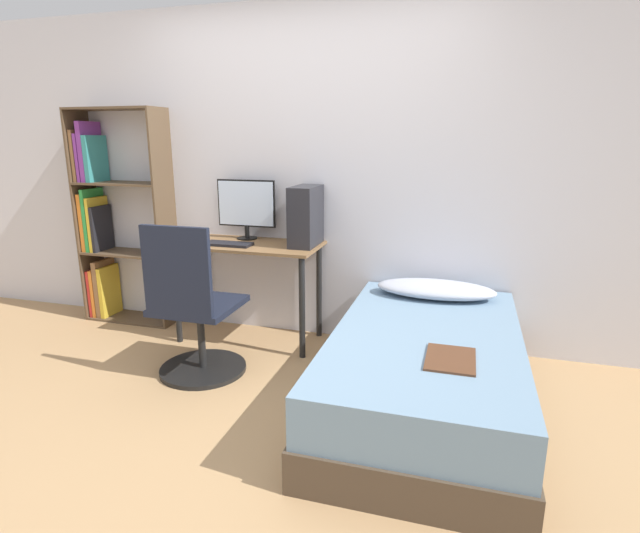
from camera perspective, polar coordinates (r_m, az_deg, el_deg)
name	(u,v)px	position (r m, az deg, el deg)	size (l,w,h in m)	color
ground_plane	(226,429)	(2.92, -10.73, -17.75)	(14.00, 14.00, 0.00)	tan
wall_back	(308,177)	(3.86, -1.41, 10.15)	(8.00, 0.05, 2.50)	silver
desk	(248,260)	(3.84, -8.26, 0.72)	(1.11, 0.52, 0.77)	brown
bookshelf	(109,222)	(4.59, -22.96, 4.67)	(0.79, 0.29, 1.78)	brown
office_chair	(195,320)	(3.37, -14.13, -5.90)	(0.58, 0.58, 1.04)	black
bed	(425,371)	(3.01, 11.88, -11.60)	(1.06, 1.87, 0.48)	#4C3D2D
pillow	(436,289)	(3.54, 13.08, -2.53)	(0.81, 0.36, 0.11)	#B2B7C6
magazine	(450,359)	(2.59, 14.69, -10.18)	(0.24, 0.32, 0.01)	#56331E
monitor	(246,206)	(3.94, -8.44, 6.85)	(0.48, 0.16, 0.46)	black
keyboard	(228,244)	(3.76, -10.43, 2.55)	(0.35, 0.15, 0.02)	black
pc_tower	(306,216)	(3.67, -1.63, 5.79)	(0.17, 0.36, 0.44)	#232328
phone	(193,239)	(4.04, -14.34, 3.10)	(0.07, 0.14, 0.01)	#B7B7BC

